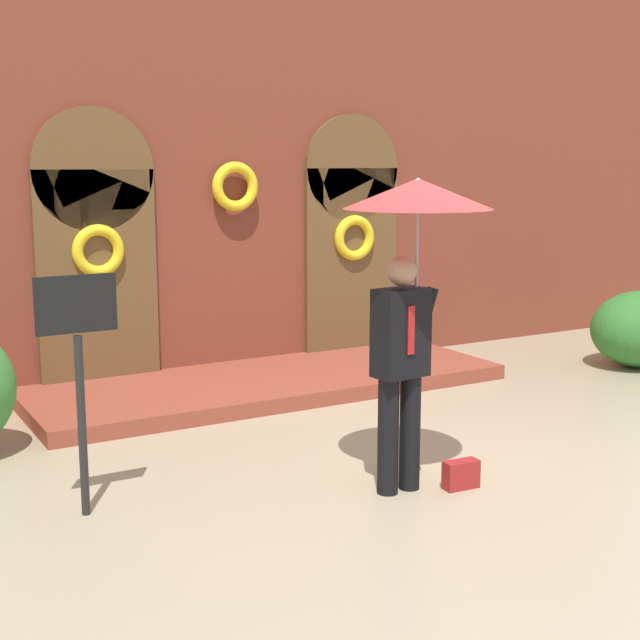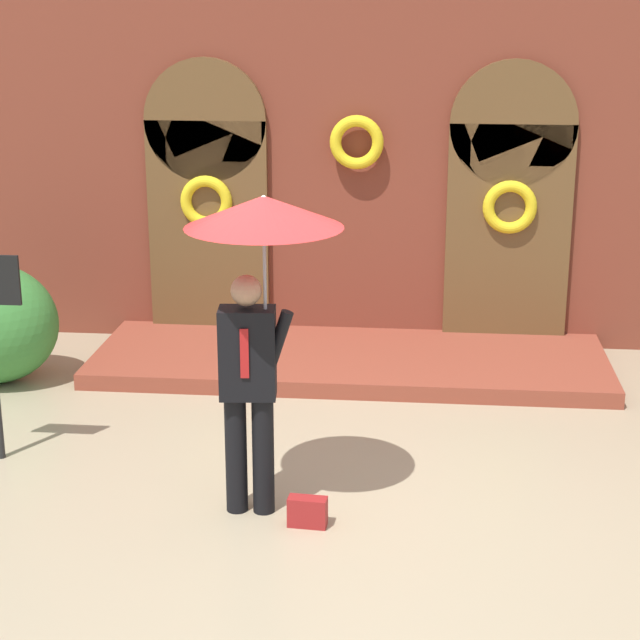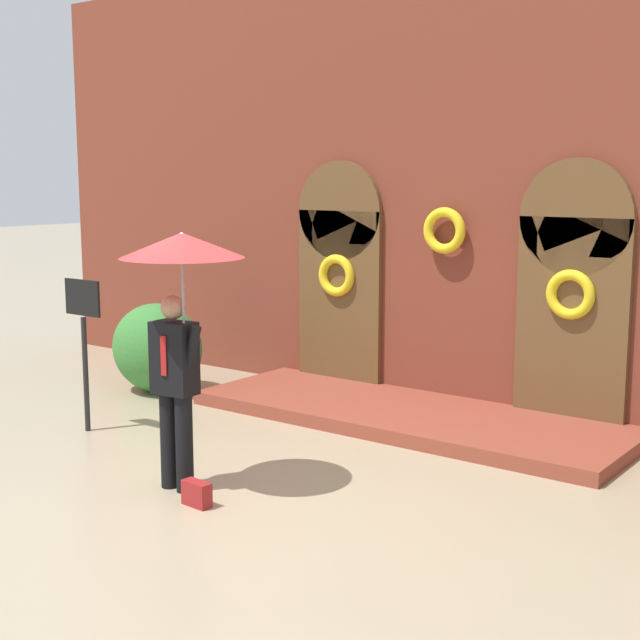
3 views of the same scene
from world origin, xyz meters
name	(u,v)px [view 2 (image 2 of 3)]	position (x,y,z in m)	size (l,w,h in m)	color
ground_plane	(321,503)	(0.00, 0.00, 0.00)	(80.00, 80.00, 0.00)	tan
building_facade	(359,93)	(0.00, 4.15, 2.68)	(14.00, 2.30, 5.60)	brown
person_with_umbrella	(260,260)	(-0.41, -0.16, 1.91)	(1.10, 1.10, 2.36)	black
handbag	(307,512)	(-0.06, -0.36, 0.11)	(0.28, 0.12, 0.22)	maroon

